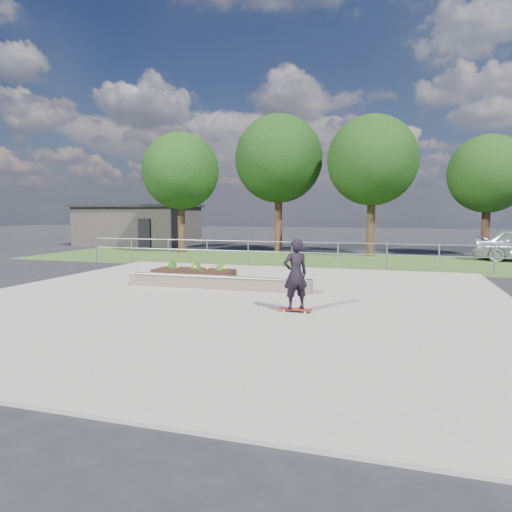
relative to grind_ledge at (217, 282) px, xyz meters
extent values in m
plane|color=black|center=(0.99, -1.24, -0.26)|extent=(120.00, 120.00, 0.00)
cube|color=#355020|center=(0.99, 9.76, -0.25)|extent=(30.00, 8.00, 0.02)
cube|color=gray|center=(0.99, -1.24, -0.23)|extent=(15.00, 15.00, 0.06)
cylinder|color=gray|center=(-9.01, 6.26, 0.34)|extent=(0.06, 0.06, 1.20)
cylinder|color=gray|center=(-7.01, 6.26, 0.34)|extent=(0.06, 0.06, 1.20)
cylinder|color=gray|center=(-5.01, 6.26, 0.34)|extent=(0.06, 0.06, 1.20)
cylinder|color=gray|center=(-3.01, 6.26, 0.34)|extent=(0.06, 0.06, 1.20)
cylinder|color=gray|center=(-1.01, 6.26, 0.34)|extent=(0.06, 0.06, 1.20)
cylinder|color=gray|center=(0.99, 6.26, 0.34)|extent=(0.06, 0.06, 1.20)
cylinder|color=#94979C|center=(2.99, 6.26, 0.34)|extent=(0.06, 0.06, 1.20)
cylinder|color=gray|center=(4.99, 6.26, 0.34)|extent=(0.06, 0.06, 1.20)
cylinder|color=#9B9EA4|center=(6.99, 6.26, 0.34)|extent=(0.06, 0.06, 1.20)
cylinder|color=gray|center=(8.99, 6.26, 0.34)|extent=(0.06, 0.06, 1.20)
cylinder|color=#929499|center=(0.99, 6.26, 0.89)|extent=(20.00, 0.04, 0.04)
cylinder|color=#97999F|center=(0.99, 6.26, 0.44)|extent=(20.00, 0.04, 0.04)
cube|color=#312E2C|center=(-13.01, 16.76, 1.14)|extent=(8.00, 5.00, 2.80)
cube|color=black|center=(-13.01, 16.76, 2.64)|extent=(8.40, 5.40, 0.20)
cube|color=black|center=(-11.01, 14.21, 0.74)|extent=(0.90, 0.10, 2.00)
cylinder|color=#352215|center=(-7.01, 11.76, 1.20)|extent=(0.44, 0.44, 2.93)
sphere|color=black|center=(-7.01, 11.76, 4.61)|extent=(4.55, 4.55, 4.55)
cylinder|color=#372116|center=(-1.51, 13.76, 1.42)|extent=(0.44, 0.44, 3.38)
sphere|color=black|center=(-1.51, 13.76, 5.36)|extent=(5.25, 5.25, 5.25)
cylinder|color=#302213|center=(3.99, 12.76, 1.31)|extent=(0.44, 0.44, 3.15)
sphere|color=black|center=(3.99, 12.76, 4.99)|extent=(4.90, 4.90, 4.90)
cylinder|color=black|center=(9.99, 14.26, 1.09)|extent=(0.44, 0.44, 2.70)
sphere|color=black|center=(9.99, 14.26, 4.24)|extent=(4.20, 4.20, 4.20)
cube|color=brown|center=(0.00, 0.00, 0.00)|extent=(6.00, 0.40, 0.40)
cylinder|color=#94969C|center=(0.00, -0.20, 0.20)|extent=(6.00, 0.06, 0.06)
cube|color=brown|center=(-2.90, 0.00, 0.00)|extent=(0.15, 0.42, 0.40)
cube|color=brown|center=(2.90, 0.00, 0.00)|extent=(0.15, 0.42, 0.40)
cube|color=black|center=(-1.91, 2.41, -0.08)|extent=(3.00, 1.20, 0.25)
sphere|color=yellow|center=(-3.11, 2.51, 0.13)|extent=(0.14, 0.14, 0.14)
sphere|color=gold|center=(-2.51, 2.31, 0.13)|extent=(0.14, 0.14, 0.14)
sphere|color=yellow|center=(-1.91, 2.51, 0.13)|extent=(0.14, 0.14, 0.14)
sphere|color=yellow|center=(-1.31, 2.31, 0.13)|extent=(0.14, 0.14, 0.14)
sphere|color=yellow|center=(-0.71, 2.51, 0.13)|extent=(0.14, 0.14, 0.14)
cone|color=#153E11|center=(-2.91, 2.66, 0.23)|extent=(0.44, 0.44, 0.36)
cone|color=#1C4212|center=(-1.91, 2.66, 0.23)|extent=(0.44, 0.44, 0.36)
cone|color=#204E16|center=(-0.91, 2.66, 0.23)|extent=(0.44, 0.44, 0.36)
cylinder|color=white|center=(2.78, -2.66, -0.18)|extent=(0.05, 0.03, 0.05)
cylinder|color=silver|center=(2.78, -2.48, -0.18)|extent=(0.05, 0.03, 0.05)
cylinder|color=silver|center=(3.30, -2.66, -0.18)|extent=(0.05, 0.03, 0.05)
cylinder|color=silver|center=(3.30, -2.48, -0.18)|extent=(0.05, 0.03, 0.05)
cylinder|color=#9B9BA0|center=(2.78, -2.57, -0.15)|extent=(0.02, 0.18, 0.02)
cylinder|color=gray|center=(3.30, -2.57, -0.15)|extent=(0.02, 0.18, 0.02)
cube|color=maroon|center=(3.04, -2.57, -0.13)|extent=(0.80, 0.21, 0.02)
imported|color=black|center=(3.04, -2.57, 0.72)|extent=(0.73, 0.68, 1.68)
camera|label=1|loc=(5.29, -13.15, 2.20)|focal=32.00mm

